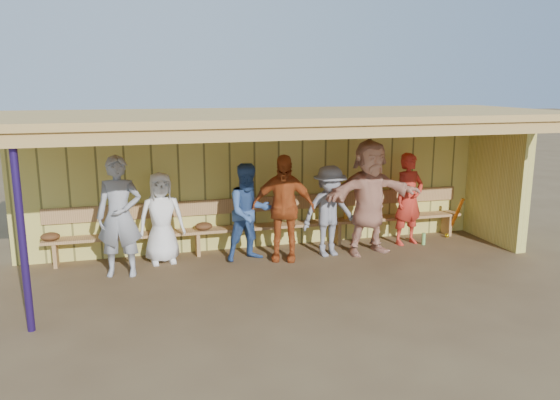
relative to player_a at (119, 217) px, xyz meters
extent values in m
plane|color=brown|center=(2.55, -0.34, -0.94)|extent=(90.00, 90.00, 0.00)
imported|color=#979A9F|center=(0.00, 0.00, 0.00)|extent=(0.75, 0.56, 1.88)
imported|color=white|center=(0.65, 0.47, -0.18)|extent=(0.78, 0.55, 1.52)
imported|color=#375A98|center=(2.07, 0.22, -0.12)|extent=(0.91, 0.77, 1.65)
imported|color=#B24B1C|center=(2.62, 0.09, -0.04)|extent=(1.14, 0.79, 1.79)
imported|color=gray|center=(3.45, 0.09, -0.15)|extent=(1.09, 0.72, 1.57)
imported|color=tan|center=(4.16, 0.05, 0.06)|extent=(1.92, 0.84, 2.00)
imported|color=red|center=(5.09, 0.37, -0.09)|extent=(0.69, 0.54, 1.69)
cube|color=#DACC5D|center=(2.55, 1.01, 0.26)|extent=(8.60, 0.20, 2.40)
cube|color=#DACC5D|center=(6.75, 0.11, 0.26)|extent=(0.20, 1.62, 2.40)
cube|color=tan|center=(2.55, -0.34, 1.51)|extent=(8.80, 3.20, 0.10)
cube|color=tan|center=(2.55, -1.84, 1.38)|extent=(8.80, 0.10, 0.18)
cube|color=tan|center=(-1.25, -0.34, 1.37)|extent=(0.08, 3.00, 0.16)
cube|color=tan|center=(-0.30, -0.34, 1.37)|extent=(0.08, 3.00, 0.16)
cube|color=tan|center=(0.65, -0.34, 1.37)|extent=(0.08, 3.00, 0.16)
cube|color=tan|center=(1.60, -0.34, 1.37)|extent=(0.08, 3.00, 0.16)
cube|color=tan|center=(2.55, -0.34, 1.37)|extent=(0.08, 3.00, 0.16)
cube|color=tan|center=(3.50, -0.34, 1.37)|extent=(0.08, 3.00, 0.16)
cube|color=tan|center=(4.45, -0.34, 1.37)|extent=(0.08, 3.00, 0.16)
cube|color=tan|center=(5.40, -0.34, 1.37)|extent=(0.08, 3.00, 0.16)
cube|color=tan|center=(6.35, -0.34, 1.37)|extent=(0.08, 3.00, 0.16)
cylinder|color=navy|center=(-1.05, -1.74, 0.26)|extent=(0.09, 0.09, 2.40)
cube|color=tan|center=(2.55, 0.72, -0.51)|extent=(7.60, 0.32, 0.05)
cube|color=tan|center=(2.55, 0.88, -0.14)|extent=(7.60, 0.04, 0.26)
cube|color=tan|center=(-1.05, 0.72, -0.74)|extent=(0.06, 0.29, 0.40)
cube|color=tan|center=(1.25, 0.72, -0.74)|extent=(0.06, 0.29, 0.40)
cube|color=tan|center=(3.84, 0.72, -0.74)|extent=(0.06, 0.29, 0.40)
cube|color=tan|center=(6.15, 0.72, -0.74)|extent=(0.06, 0.29, 0.40)
cylinder|color=#C36316|center=(6.20, 0.52, -0.54)|extent=(0.13, 0.41, 0.80)
sphere|color=yellow|center=(6.04, 0.52, -0.90)|extent=(0.08, 0.08, 0.08)
ellipsoid|color=#593319|center=(-1.10, 0.67, -0.42)|extent=(0.30, 0.24, 0.14)
ellipsoid|color=#593319|center=(0.65, 0.67, -0.42)|extent=(0.30, 0.24, 0.14)
ellipsoid|color=#593319|center=(1.36, 0.67, -0.42)|extent=(0.30, 0.24, 0.14)
cylinder|color=#92C864|center=(3.54, 0.77, -0.38)|extent=(0.07, 0.07, 0.22)
cylinder|color=gold|center=(4.03, 0.77, -0.38)|extent=(0.07, 0.07, 0.22)
cylinder|color=#7ABC5E|center=(5.36, 0.22, -0.83)|extent=(0.07, 0.07, 0.22)
camera|label=1|loc=(0.24, -8.44, 2.01)|focal=35.00mm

